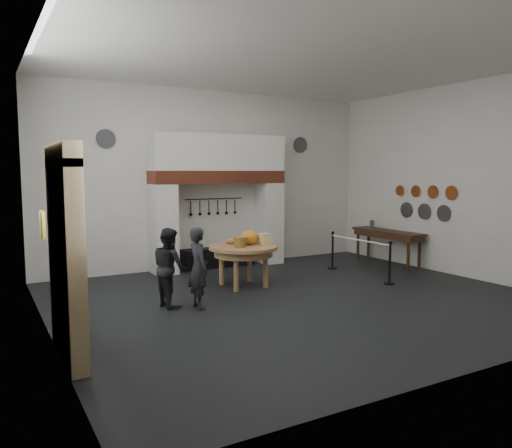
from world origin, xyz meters
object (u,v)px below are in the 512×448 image
work_table (243,247)px  visitor_near (198,268)px  visitor_far (169,267)px  barrier_post_near (390,264)px  side_table (387,231)px  barrier_post_far (333,251)px  iron_range (218,257)px

work_table → visitor_near: size_ratio=1.00×
visitor_far → barrier_post_near: visitor_far is taller
side_table → barrier_post_far: bearing=174.0°
iron_range → work_table: size_ratio=1.30×
work_table → side_table: 4.57m
side_table → barrier_post_far: size_ratio=2.44×
barrier_post_near → visitor_near: bearing=176.6°
visitor_near → work_table: bearing=-52.7°
barrier_post_near → visitor_far: bearing=172.1°
iron_range → work_table: work_table is taller
iron_range → work_table: 2.37m
visitor_near → visitor_far: 0.57m
visitor_far → side_table: (6.46, 1.16, 0.15)m
visitor_far → iron_range: bearing=-45.1°
iron_range → side_table: side_table is taller
barrier_post_far → iron_range: bearing=145.7°
iron_range → work_table: bearing=-101.3°
work_table → barrier_post_near: (2.87, -1.40, -0.39)m
iron_range → barrier_post_near: 4.38m
barrier_post_near → barrier_post_far: (0.00, 2.00, 0.00)m
work_table → visitor_far: 2.05m
iron_range → work_table: (-0.45, -2.25, 0.59)m
work_table → barrier_post_far: bearing=11.8°
work_table → visitor_far: bearing=-158.8°
visitor_near → iron_range: bearing=-29.8°
side_table → visitor_near: bearing=-165.5°
visitor_near → barrier_post_far: visitor_near is taller
visitor_far → barrier_post_far: bearing=-81.1°
iron_range → visitor_far: bearing=-128.3°
visitor_far → barrier_post_near: bearing=-104.7°
visitor_far → barrier_post_far: visitor_far is taller
barrier_post_near → barrier_post_far: 2.00m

